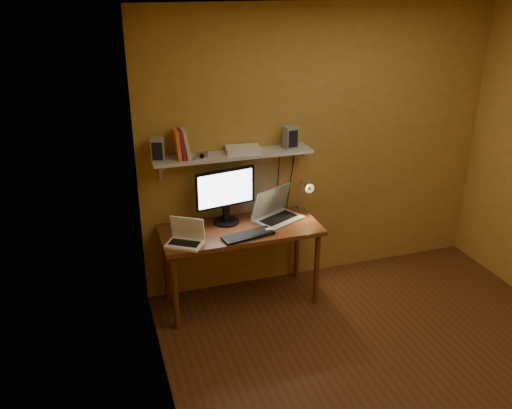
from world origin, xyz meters
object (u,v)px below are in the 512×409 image
object	(u,v)px
laptop	(275,211)
mouse	(268,230)
monitor	(226,193)
wall_shelf	(233,155)
desk	(240,237)
shelf_camera	(201,155)
keyboard	(248,235)
router	(243,149)
speaker_left	(158,149)
speaker_right	(290,137)
desk_lamp	(305,192)
netbook	(186,237)

from	to	relation	value
laptop	mouse	bearing A→B (deg)	-148.11
monitor	laptop	bearing A→B (deg)	-17.60
wall_shelf	mouse	world-z (taller)	wall_shelf
laptop	mouse	world-z (taller)	laptop
desk	laptop	distance (m)	0.40
monitor	shelf_camera	world-z (taller)	shelf_camera
keyboard	router	xyz separation A→B (m)	(0.07, 0.38, 0.64)
desk	speaker_left	size ratio (longest dim) A/B	7.29
laptop	speaker_right	bearing A→B (deg)	4.65
desk	wall_shelf	size ratio (longest dim) A/B	1.00
speaker_left	monitor	bearing A→B (deg)	10.00
desk_lamp	netbook	bearing A→B (deg)	-167.14
desk	mouse	bearing A→B (deg)	-34.46
speaker_left	router	xyz separation A→B (m)	(0.73, 0.00, -0.07)
wall_shelf	keyboard	world-z (taller)	wall_shelf
desk	desk_lamp	xyz separation A→B (m)	(0.66, 0.13, 0.29)
mouse	speaker_left	world-z (taller)	speaker_left
speaker_left	netbook	bearing A→B (deg)	-53.74
mouse	router	world-z (taller)	router
desk_lamp	speaker_left	xyz separation A→B (m)	(-1.30, 0.07, 0.51)
laptop	desk_lamp	size ratio (longest dim) A/B	1.33
mouse	speaker_right	bearing A→B (deg)	35.30
wall_shelf	speaker_left	world-z (taller)	speaker_left
netbook	router	world-z (taller)	router
router	shelf_camera	bearing A→B (deg)	-168.65
speaker_right	wall_shelf	bearing A→B (deg)	173.33
speaker_left	shelf_camera	bearing A→B (deg)	2.90
desk_lamp	shelf_camera	world-z (taller)	shelf_camera
mouse	speaker_right	distance (m)	0.84
shelf_camera	speaker_right	bearing A→B (deg)	4.72
netbook	monitor	bearing A→B (deg)	67.01
keyboard	desk_lamp	size ratio (longest dim) A/B	1.20
laptop	shelf_camera	distance (m)	0.87
speaker_left	router	distance (m)	0.73
mouse	speaker_right	xyz separation A→B (m)	(0.31, 0.34, 0.71)
monitor	mouse	xyz separation A→B (m)	(0.30, -0.29, -0.26)
speaker_right	desk	bearing A→B (deg)	-166.35
wall_shelf	speaker_left	size ratio (longest dim) A/B	7.29
shelf_camera	desk_lamp	bearing A→B (deg)	0.05
keyboard	speaker_left	bearing A→B (deg)	138.75
desk_lamp	wall_shelf	bearing A→B (deg)	174.12
desk	speaker_right	bearing A→B (deg)	20.21
wall_shelf	speaker_left	bearing A→B (deg)	179.63
speaker_right	monitor	bearing A→B (deg)	177.38
monitor	shelf_camera	xyz separation A→B (m)	(-0.21, -0.03, 0.38)
speaker_right	laptop	bearing A→B (deg)	-155.50
netbook	shelf_camera	bearing A→B (deg)	83.86
desk	wall_shelf	bearing A→B (deg)	90.00
mouse	router	distance (m)	0.73
monitor	router	size ratio (longest dim) A/B	1.87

